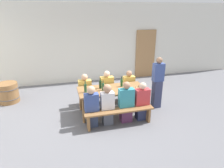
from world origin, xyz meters
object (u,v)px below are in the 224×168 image
object	(u,v)px
bench_near	(119,113)
wine_bottle_1	(100,84)
seated_guest_near_2	(126,103)
seated_guest_near_1	(107,105)
seated_guest_near_3	(142,102)
seated_guest_far_1	(107,89)
wine_bottle_0	(103,87)
seated_guest_near_0	(92,107)
seated_guest_far_0	(85,92)
wine_glass_1	(136,87)
wine_barrel	(8,93)
wine_glass_0	(105,91)
wooden_door	(145,54)
tasting_table	(112,91)
wine_bottle_3	(85,88)
wine_bottle_2	(122,83)
seated_guest_far_2	(129,87)
bench_far	(106,92)
standing_host	(157,84)

from	to	relation	value
bench_near	wine_bottle_1	world-z (taller)	wine_bottle_1
wine_bottle_1	seated_guest_near_2	distance (m)	0.96
bench_near	seated_guest_near_1	distance (m)	0.37
seated_guest_near_2	seated_guest_near_3	world-z (taller)	seated_guest_near_2
seated_guest_far_1	seated_guest_near_2	bearing A→B (deg)	11.89
wine_bottle_0	seated_guest_near_0	size ratio (longest dim) A/B	0.26
seated_guest_far_0	seated_guest_near_1	bearing A→B (deg)	19.97
wine_bottle_1	wine_glass_1	bearing A→B (deg)	-23.37
seated_guest_near_1	wine_barrel	bearing A→B (deg)	52.82
wine_glass_0	wine_barrel	xyz separation A→B (m)	(-2.83, 1.94, -0.54)
wine_glass_1	seated_guest_near_3	distance (m)	0.48
wooden_door	tasting_table	size ratio (longest dim) A/B	1.08
seated_guest_far_0	wine_barrel	distance (m)	2.62
wine_bottle_1	wine_bottle_3	size ratio (longest dim) A/B	0.98
bench_near	wine_bottle_2	distance (m)	1.05
seated_guest_near_0	seated_guest_near_3	xyz separation A→B (m)	(1.39, 0.00, -0.03)
wine_glass_1	seated_guest_far_0	xyz separation A→B (m)	(-1.33, 0.86, -0.35)
wine_bottle_3	seated_guest_far_0	world-z (taller)	wine_bottle_3
wine_glass_1	seated_guest_far_2	bearing A→B (deg)	82.82
wine_glass_1	wine_barrel	xyz separation A→B (m)	(-3.75, 1.84, -0.53)
wine_bottle_0	seated_guest_near_1	distance (m)	0.64
wine_bottle_1	wine_barrel	xyz separation A→B (m)	(-2.82, 1.44, -0.54)
wine_glass_1	seated_guest_far_0	size ratio (longest dim) A/B	0.14
wooden_door	bench_near	xyz separation A→B (m)	(-2.33, -3.69, -0.70)
seated_guest_far_1	wine_glass_0	bearing A→B (deg)	-17.08
bench_far	seated_guest_near_0	distance (m)	1.51
seated_guest_near_2	seated_guest_near_3	bearing A→B (deg)	-90.00
bench_far	seated_guest_far_0	bearing A→B (deg)	-168.01
wooden_door	wine_glass_0	bearing A→B (deg)	-128.43
wooden_door	wine_bottle_3	xyz separation A→B (m)	(-3.10, -3.01, -0.18)
seated_guest_near_1	seated_guest_far_1	xyz separation A→B (m)	(0.27, 1.17, -0.02)
seated_guest_far_0	seated_guest_far_1	bearing A→B (deg)	90.00
wine_barrel	seated_guest_far_1	bearing A→B (deg)	-17.58
seated_guest_far_0	bench_far	bearing A→B (deg)	101.99
tasting_table	wine_bottle_0	size ratio (longest dim) A/B	6.66
wooden_door	wine_glass_1	size ratio (longest dim) A/B	13.63
bench_near	bench_far	xyz separation A→B (m)	(0.00, 1.47, 0.00)
wooden_door	wine_glass_0	distance (m)	4.25
seated_guest_near_2	seated_guest_near_1	bearing A→B (deg)	90.00
wine_bottle_2	wine_barrel	size ratio (longest dim) A/B	0.45
seated_guest_far_2	wine_barrel	size ratio (longest dim) A/B	1.58
wooden_door	seated_guest_far_2	bearing A→B (deg)	-124.13
seated_guest_near_1	tasting_table	bearing A→B (deg)	-25.44
wine_glass_1	bench_near	bearing A→B (deg)	-142.87
wine_bottle_2	seated_guest_near_2	bearing A→B (deg)	-97.30
bench_far	standing_host	xyz separation A→B (m)	(1.44, -0.74, 0.43)
bench_far	wine_bottle_1	xyz separation A→B (m)	(-0.31, -0.60, 0.52)
seated_guest_far_0	standing_host	distance (m)	2.24
seated_guest_near_1	seated_guest_near_3	world-z (taller)	seated_guest_near_1
bench_near	wine_glass_0	size ratio (longest dim) A/B	10.53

